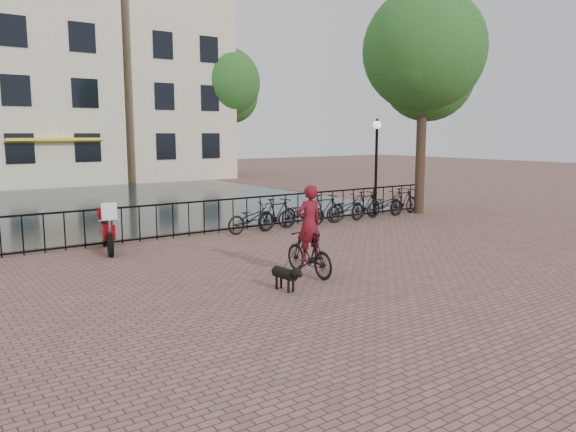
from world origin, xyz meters
TOP-DOWN VIEW (x-y plane):
  - ground at (0.00, 0.00)m, footprint 100.00×100.00m
  - canal_water at (0.00, 17.30)m, footprint 20.00×20.00m
  - railing at (0.00, 8.00)m, footprint 20.00×0.05m
  - canal_house_mid at (0.50, 30.00)m, footprint 8.00×9.50m
  - canal_house_right at (8.50, 30.00)m, footprint 7.00×9.00m
  - tree_near_right at (9.20, 7.30)m, footprint 4.48×4.48m
  - tree_far_right at (12.00, 27.00)m, footprint 4.76×4.76m
  - lamp_post at (7.20, 7.60)m, footprint 0.30×0.30m
  - cyclist at (0.04, 2.29)m, footprint 0.72×1.66m
  - dog at (-1.05, 1.64)m, footprint 0.33×0.81m
  - motorcycle at (-2.64, 7.27)m, footprint 0.87×1.98m
  - parked_bike_0 at (1.80, 7.40)m, footprint 1.75×0.70m
  - parked_bike_1 at (2.75, 7.40)m, footprint 1.72×0.73m
  - parked_bike_2 at (3.70, 7.40)m, footprint 1.78×0.83m
  - parked_bike_3 at (4.65, 7.40)m, footprint 1.69×0.57m
  - parked_bike_4 at (5.60, 7.40)m, footprint 1.72×0.61m
  - parked_bike_5 at (6.55, 7.40)m, footprint 1.72×0.75m
  - parked_bike_6 at (7.50, 7.40)m, footprint 1.75×0.70m
  - parked_bike_7 at (8.45, 7.40)m, footprint 1.72×0.71m

SIDE VIEW (x-z plane):
  - ground at x=0.00m, z-range 0.00..0.00m
  - canal_water at x=0.00m, z-range 0.00..0.00m
  - dog at x=-1.05m, z-range 0.00..0.53m
  - parked_bike_0 at x=1.80m, z-range 0.00..0.90m
  - parked_bike_2 at x=3.70m, z-range 0.00..0.90m
  - parked_bike_4 at x=5.60m, z-range 0.00..0.90m
  - parked_bike_6 at x=7.50m, z-range 0.00..0.90m
  - parked_bike_1 at x=2.75m, z-range 0.00..1.00m
  - parked_bike_3 at x=4.65m, z-range 0.00..1.00m
  - parked_bike_5 at x=6.55m, z-range 0.00..1.00m
  - parked_bike_7 at x=8.45m, z-range 0.00..1.00m
  - railing at x=0.00m, z-range -0.01..1.02m
  - motorcycle at x=-2.64m, z-range 0.00..1.37m
  - cyclist at x=0.04m, z-range -0.27..1.99m
  - lamp_post at x=7.20m, z-range 0.65..4.10m
  - canal_house_mid at x=0.50m, z-range 0.00..11.80m
  - tree_near_right at x=9.20m, z-range 1.85..10.09m
  - tree_far_right at x=12.00m, z-range 1.97..10.73m
  - canal_house_right at x=8.50m, z-range 0.00..13.30m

